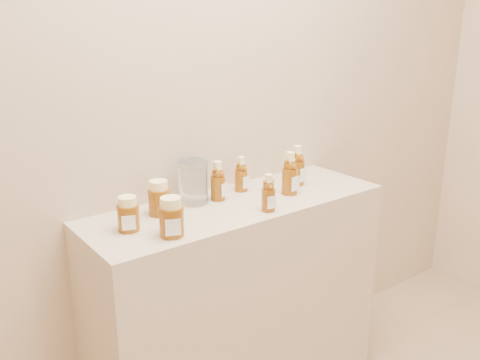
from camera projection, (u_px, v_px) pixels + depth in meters
wall_back at (207, 78)px, 1.94m from camera, size 3.50×0.02×2.70m
display_table at (239, 307)px, 2.06m from camera, size 1.20×0.40×0.90m
bear_bottle_back_left at (218, 178)px, 1.93m from camera, size 0.08×0.08×0.17m
bear_bottle_back_mid at (241, 172)px, 2.03m from camera, size 0.06×0.06×0.16m
bear_bottle_back_right at (297, 163)px, 2.11m from camera, size 0.08×0.08×0.19m
bear_bottle_front_left at (269, 190)px, 1.82m from camera, size 0.06×0.06×0.15m
bear_bottle_front_right at (290, 170)px, 1.99m from camera, size 0.07×0.07×0.19m
honey_jar_left at (128, 214)px, 1.65m from camera, size 0.10×0.10×0.12m
honey_jar_back at (159, 198)px, 1.79m from camera, size 0.09×0.09×0.13m
honey_jar_front at (171, 217)px, 1.61m from camera, size 0.11×0.11×0.13m
glass_canister at (193, 180)px, 1.89m from camera, size 0.14×0.14×0.18m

